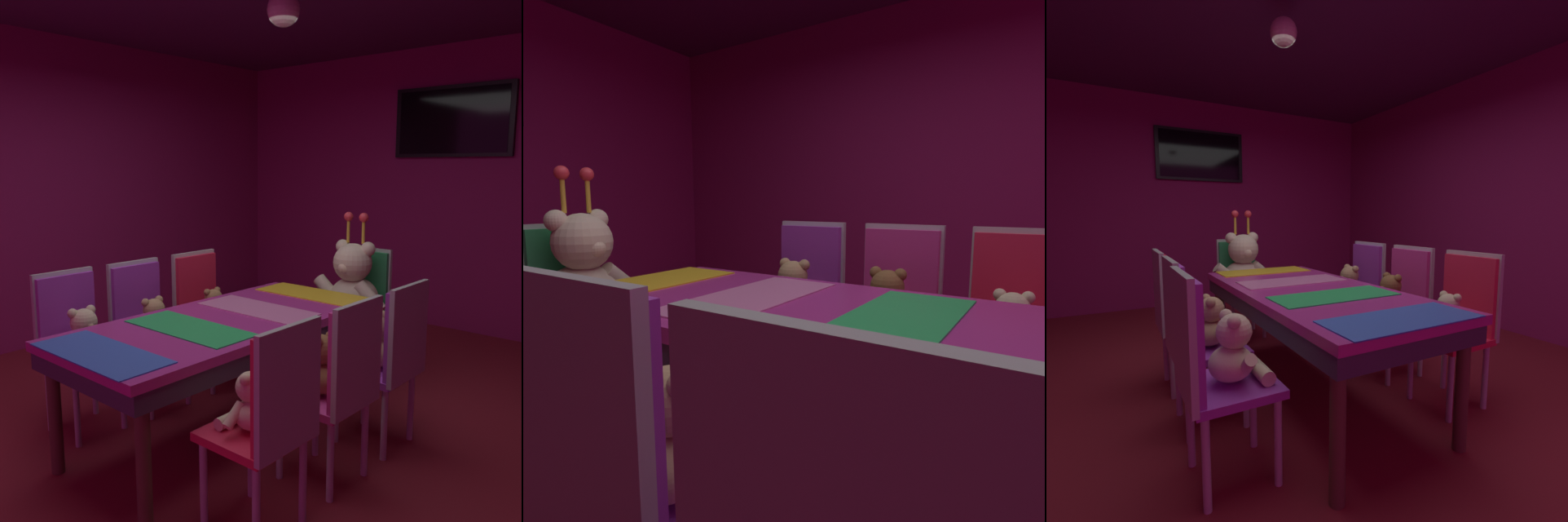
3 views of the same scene
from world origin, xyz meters
The scene contains 20 objects.
ground_plane centered at (0.00, 0.00, 0.00)m, with size 7.90×7.90×0.00m, color maroon.
wall_back centered at (0.00, 3.20, 1.40)m, with size 5.20×0.12×2.80m, color #8C1959.
wall_right centered at (2.60, 0.00, 1.40)m, with size 0.12×6.40×2.80m, color #8C1959.
banquet_table centered at (0.00, 0.00, 0.65)m, with size 0.90×2.02×0.75m.
chair_left_0 centered at (-0.84, -0.52, 0.60)m, with size 0.42×0.41×0.98m.
teddy_left_0 centered at (-0.69, -0.52, 0.60)m, with size 0.27×0.35×0.33m.
chair_left_1 centered at (-0.81, -0.01, 0.60)m, with size 0.42×0.41×0.98m.
teddy_left_1 centered at (-0.66, -0.01, 0.59)m, with size 0.25×0.32×0.30m.
chair_left_2 centered at (-0.81, 0.55, 0.60)m, with size 0.42×0.41×0.98m.
teddy_left_2 centered at (-0.67, 0.55, 0.58)m, with size 0.23×0.29×0.27m.
chair_right_0 centered at (0.83, -0.54, 0.60)m, with size 0.42×0.41×0.98m.
teddy_right_0 centered at (0.69, -0.54, 0.58)m, with size 0.23×0.30×0.28m.
chair_right_1 centered at (0.83, 0.00, 0.60)m, with size 0.42×0.41×0.98m.
teddy_right_1 centered at (0.69, 0.00, 0.60)m, with size 0.27×0.35×0.33m.
chair_right_2 centered at (0.83, 0.53, 0.60)m, with size 0.42×0.41×0.98m.
teddy_right_2 centered at (0.68, 0.53, 0.60)m, with size 0.27×0.35×0.33m.
throne_chair centered at (0.00, 1.54, 0.60)m, with size 0.41×0.42×0.98m.
king_teddy_bear centered at (0.00, 1.38, 0.72)m, with size 0.64×0.49×0.82m.
wall_tv centered at (0.00, 3.11, 2.05)m, with size 1.16×0.06×0.68m.
pendant_light centered at (0.04, 0.48, 2.55)m, with size 0.20×0.20×0.20m, color white.
Camera 3 is at (-1.17, -2.07, 1.21)m, focal length 24.97 mm.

